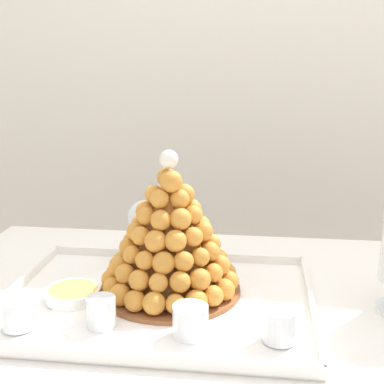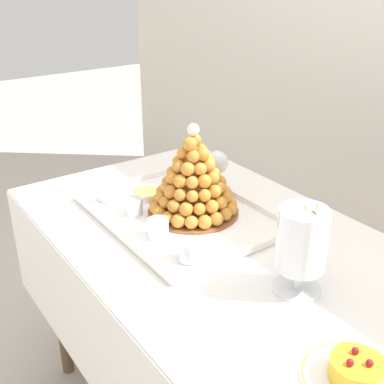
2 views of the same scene
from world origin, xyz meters
The scene contains 10 objects.
backdrop_wall centered at (0.00, 1.15, 1.25)m, with size 4.80×0.10×2.50m, color silver.
buffet_table centered at (0.00, 0.00, 0.65)m, with size 1.37×0.78×0.77m.
serving_tray centered at (-0.20, -0.02, 0.78)m, with size 0.57×0.43×0.02m.
croquembouche centered at (-0.18, 0.02, 0.89)m, with size 0.27×0.27×0.28m.
dessert_cup_left centered at (-0.41, -0.15, 0.80)m, with size 0.05×0.05×0.05m.
dessert_cup_mid_left centered at (-0.27, -0.13, 0.80)m, with size 0.05×0.05×0.05m.
dessert_cup_centre centered at (-0.12, -0.14, 0.80)m, with size 0.06×0.06×0.05m.
dessert_cup_mid_right centered at (0.02, -0.14, 0.81)m, with size 0.05×0.05×0.05m.
creme_brulee_ramekin centered at (-0.36, -0.04, 0.79)m, with size 0.10×0.10×0.02m.
wine_glass centered at (-0.26, 0.16, 0.88)m, with size 0.07×0.07×0.15m.
Camera 1 is at (-0.03, -0.89, 1.21)m, focal length 48.50 mm.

